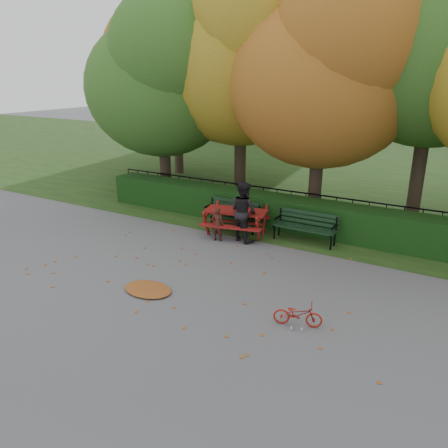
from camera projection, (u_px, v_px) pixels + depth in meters
The scene contains 17 objects.
ground at pixel (205, 283), 10.25m from camera, with size 90.00×90.00×0.00m, color slate.
grass_strip at pixel (355, 172), 21.72m from camera, with size 90.00×90.00×0.00m, color #1A3B13.
building_left at pixel (286, 33), 33.32m from camera, with size 10.00×7.00×15.00m, color #A29A81.
hedge at pixel (281, 212), 13.77m from camera, with size 13.00×0.90×1.00m, color black.
iron_fence at pixel (291, 205), 14.41m from camera, with size 14.00×0.04×1.02m.
tree_a at pixel (164, 77), 15.77m from camera, with size 5.88×5.60×7.48m.
tree_b at pixel (247, 50), 15.15m from camera, with size 6.72×6.40×8.79m.
tree_c at pixel (332, 67), 13.16m from camera, with size 6.30×6.00×8.00m.
tree_f at pixel (178, 48), 19.30m from camera, with size 6.93×6.60×9.19m.
bench_left at pixel (233, 212), 13.72m from camera, with size 1.80×0.57×0.88m.
bench_right at pixel (306, 225), 12.59m from camera, with size 1.80×0.57×0.88m.
picnic_table at pixel (236, 216), 13.10m from camera, with size 2.10×1.83×0.89m.
leaf_pile at pixel (148, 289), 9.86m from camera, with size 1.17×0.81×0.08m, color brown.
leaf_scatter at pixel (212, 278), 10.49m from camera, with size 9.00×5.70×0.01m, color brown, non-canonical shape.
child at pixel (218, 224), 12.67m from camera, with size 0.37×0.24×1.01m, color #3B1A13.
adult at pixel (243, 211), 12.58m from camera, with size 0.86×0.67×1.77m, color black.
bicycle at pixel (298, 314), 8.44m from camera, with size 0.33×0.95×0.50m, color #A51A0F.
Camera 1 is at (4.97, -7.78, 4.67)m, focal length 35.00 mm.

